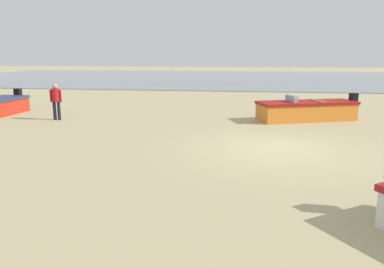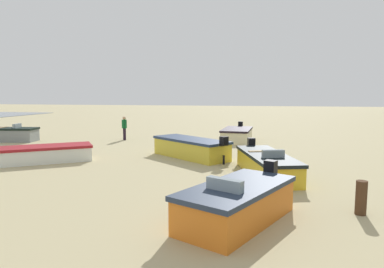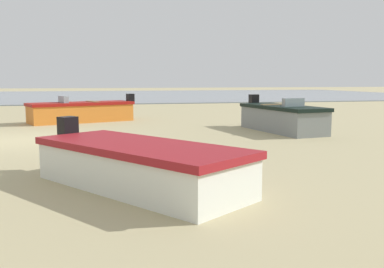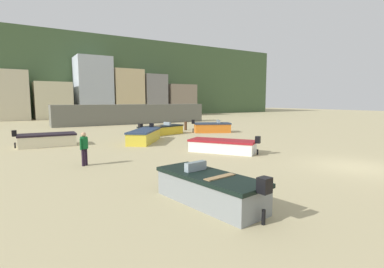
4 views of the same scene
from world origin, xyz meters
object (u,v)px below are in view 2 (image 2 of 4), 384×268
at_px(boat_grey_1, 8,134).
at_px(boat_orange_6, 238,203).
at_px(boat_cream_3, 237,135).
at_px(boat_yellow_7, 191,148).
at_px(boat_white_4, 47,154).
at_px(boat_yellow_0, 266,164).
at_px(mooring_post_near_water, 361,198).
at_px(beach_walker_foreground, 124,126).

distance_m(boat_grey_1, boat_orange_6, 19.78).
bearing_deg(boat_cream_3, boat_yellow_7, 77.00).
relative_size(boat_cream_3, boat_yellow_7, 0.90).
bearing_deg(boat_grey_1, boat_white_4, 41.29).
xyz_separation_m(boat_yellow_0, boat_cream_3, (-9.46, -1.86, -0.00)).
bearing_deg(boat_cream_3, boat_yellow_0, 104.01).
bearing_deg(mooring_post_near_water, boat_cream_3, -162.40).
height_order(boat_orange_6, beach_walker_foreground, beach_walker_foreground).
xyz_separation_m(boat_yellow_0, boat_yellow_7, (-3.11, -3.67, 0.04)).
distance_m(boat_grey_1, mooring_post_near_water, 21.82).
bearing_deg(boat_orange_6, boat_cream_3, -60.03).
distance_m(boat_white_4, boat_yellow_7, 6.83).
bearing_deg(boat_grey_1, mooring_post_near_water, 53.03).
bearing_deg(beach_walker_foreground, boat_orange_6, 173.46).
bearing_deg(boat_grey_1, boat_yellow_0, 60.59).
bearing_deg(boat_yellow_7, mooring_post_near_water, -101.83).
bearing_deg(boat_yellow_7, beach_walker_foreground, 84.64).
height_order(boat_white_4, boat_yellow_7, boat_yellow_7).
bearing_deg(beach_walker_foreground, mooring_post_near_water, -175.56).
height_order(boat_grey_1, boat_cream_3, boat_grey_1).
xyz_separation_m(boat_cream_3, boat_yellow_7, (6.35, -1.81, 0.04)).
xyz_separation_m(boat_yellow_7, beach_walker_foreground, (-5.40, -5.80, 0.47)).
bearing_deg(boat_orange_6, mooring_post_near_water, -133.59).
xyz_separation_m(boat_yellow_7, mooring_post_near_water, (7.08, 6.07, -0.03)).
height_order(boat_yellow_0, boat_white_4, boat_yellow_0).
bearing_deg(boat_cream_3, beach_walker_foreground, 10.05).
relative_size(boat_orange_6, beach_walker_foreground, 2.38).
distance_m(boat_yellow_0, boat_yellow_7, 4.81).
bearing_deg(boat_orange_6, boat_grey_1, -9.94).
distance_m(boat_cream_3, mooring_post_near_water, 14.10).
height_order(boat_white_4, mooring_post_near_water, boat_white_4).
xyz_separation_m(boat_yellow_0, boat_white_4, (-0.64, -10.03, -0.05)).
distance_m(boat_yellow_0, boat_orange_6, 5.22).
relative_size(boat_cream_3, boat_orange_6, 1.01).
bearing_deg(mooring_post_near_water, boat_yellow_0, -148.82).
xyz_separation_m(boat_white_4, beach_walker_foreground, (-7.87, 0.56, 0.57)).
xyz_separation_m(boat_yellow_0, boat_grey_1, (-6.32, -16.83, 0.03)).
bearing_deg(boat_yellow_7, boat_white_4, 148.80).
relative_size(boat_yellow_0, boat_orange_6, 1.23).
relative_size(mooring_post_near_water, beach_walker_foreground, 0.56).
bearing_deg(boat_grey_1, beach_walker_foreground, 97.72).
bearing_deg(boat_yellow_7, boat_grey_1, 113.85).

